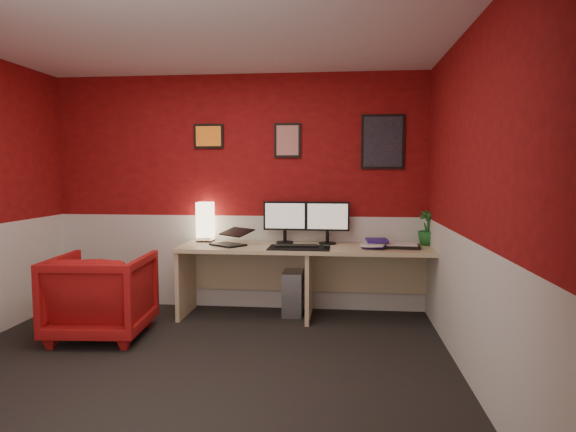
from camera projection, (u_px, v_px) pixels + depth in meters
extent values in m
cube|color=black|center=(191.00, 369.00, 3.72)|extent=(4.00, 3.50, 0.01)
cube|color=white|center=(185.00, 25.00, 3.50)|extent=(4.00, 3.50, 0.01)
cube|color=maroon|center=(238.00, 192.00, 5.34)|extent=(4.00, 0.01, 2.50)
cube|color=maroon|center=(48.00, 231.00, 1.88)|extent=(4.00, 0.01, 2.50)
cube|color=maroon|center=(473.00, 204.00, 3.40)|extent=(0.01, 3.50, 2.50)
cube|color=silver|center=(238.00, 261.00, 5.41)|extent=(4.00, 0.01, 1.00)
cube|color=silver|center=(57.00, 420.00, 1.95)|extent=(4.00, 0.01, 1.00)
cube|color=silver|center=(469.00, 312.00, 3.47)|extent=(0.01, 3.50, 1.00)
cube|color=#D2B086|center=(309.00, 282.00, 5.00)|extent=(2.60, 0.65, 0.73)
cube|color=#FFE5B2|center=(205.00, 223.00, 5.29)|extent=(0.16, 0.16, 0.40)
cube|color=black|center=(228.00, 235.00, 5.00)|extent=(0.40, 0.38, 0.22)
cube|color=black|center=(285.00, 215.00, 5.17)|extent=(0.45, 0.06, 0.58)
cube|color=black|center=(328.00, 216.00, 5.10)|extent=(0.45, 0.06, 0.58)
cube|color=black|center=(299.00, 248.00, 4.86)|extent=(0.60, 0.38, 0.01)
cube|color=black|center=(297.00, 246.00, 4.91)|extent=(0.43, 0.16, 0.02)
cube|color=black|center=(326.00, 247.00, 4.80)|extent=(0.07, 0.10, 0.03)
imported|color=#341F91|center=(361.00, 245.00, 4.93)|extent=(0.25, 0.32, 0.03)
imported|color=silver|center=(362.00, 244.00, 4.88)|extent=(0.29, 0.35, 0.02)
imported|color=#341F91|center=(366.00, 241.00, 4.92)|extent=(0.22, 0.29, 0.03)
cube|color=black|center=(401.00, 246.00, 4.87)|extent=(0.37, 0.28, 0.03)
imported|color=#19591E|center=(428.00, 228.00, 5.03)|extent=(0.21, 0.21, 0.35)
cube|color=#99999E|center=(294.00, 292.00, 5.19)|extent=(0.20, 0.45, 0.45)
imported|color=#A81514|center=(102.00, 295.00, 4.43)|extent=(0.87, 0.89, 0.75)
cube|color=orange|center=(209.00, 136.00, 5.31)|extent=(0.32, 0.02, 0.26)
cube|color=red|center=(288.00, 140.00, 5.22)|extent=(0.28, 0.02, 0.36)
cube|color=black|center=(383.00, 142.00, 5.12)|extent=(0.44, 0.02, 0.56)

